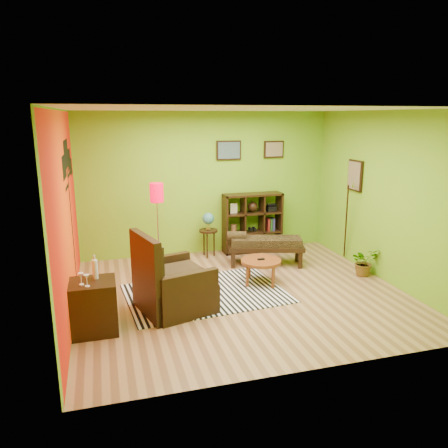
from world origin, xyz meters
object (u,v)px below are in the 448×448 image
object	(u,v)px
coffee_table	(261,263)
bench	(264,244)
armchair	(171,287)
side_cabinet	(94,306)
floor_lamp	(157,201)
potted_plant	(364,265)
cube_shelf	(253,223)
globe_table	(208,224)

from	to	relation	value
coffee_table	bench	distance (m)	0.93
armchair	bench	bearing A→B (deg)	36.66
coffee_table	bench	bearing A→B (deg)	66.22
coffee_table	side_cabinet	world-z (taller)	side_cabinet
coffee_table	floor_lamp	distance (m)	2.07
coffee_table	potted_plant	bearing A→B (deg)	-4.51
cube_shelf	potted_plant	distance (m)	2.36
globe_table	bench	xyz separation A→B (m)	(0.87, -0.76, -0.26)
armchair	potted_plant	world-z (taller)	armchair
side_cabinet	potted_plant	distance (m)	4.58
coffee_table	globe_table	bearing A→B (deg)	107.06
potted_plant	globe_table	bearing A→B (deg)	143.13
cube_shelf	bench	size ratio (longest dim) A/B	0.82
coffee_table	floor_lamp	world-z (taller)	floor_lamp
coffee_table	potted_plant	world-z (taller)	coffee_table
bench	potted_plant	xyz separation A→B (m)	(1.48, -1.00, -0.22)
bench	potted_plant	distance (m)	1.80
cube_shelf	potted_plant	size ratio (longest dim) A/B	2.44
coffee_table	bench	size ratio (longest dim) A/B	0.45
globe_table	potted_plant	world-z (taller)	globe_table
bench	potted_plant	world-z (taller)	bench
side_cabinet	potted_plant	size ratio (longest dim) A/B	2.03
side_cabinet	bench	distance (m)	3.54
armchair	floor_lamp	xyz separation A→B (m)	(0.05, 1.61, 0.94)
coffee_table	floor_lamp	bearing A→B (deg)	147.19
globe_table	cube_shelf	xyz separation A→B (m)	(0.96, 0.10, -0.07)
potted_plant	cube_shelf	bearing A→B (deg)	126.69
side_cabinet	floor_lamp	world-z (taller)	floor_lamp
globe_table	cube_shelf	size ratio (longest dim) A/B	0.74
globe_table	cube_shelf	world-z (taller)	cube_shelf
armchair	potted_plant	size ratio (longest dim) A/B	2.38
globe_table	potted_plant	bearing A→B (deg)	-36.87
armchair	globe_table	bearing A→B (deg)	63.71
cube_shelf	side_cabinet	bearing A→B (deg)	-139.00
side_cabinet	floor_lamp	distance (m)	2.46
coffee_table	cube_shelf	xyz separation A→B (m)	(0.47, 1.71, 0.25)
coffee_table	cube_shelf	size ratio (longest dim) A/B	0.55
armchair	cube_shelf	size ratio (longest dim) A/B	0.97
floor_lamp	bench	distance (m)	2.12
globe_table	armchair	bearing A→B (deg)	-116.29
coffee_table	armchair	distance (m)	1.71
floor_lamp	globe_table	distance (m)	1.37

